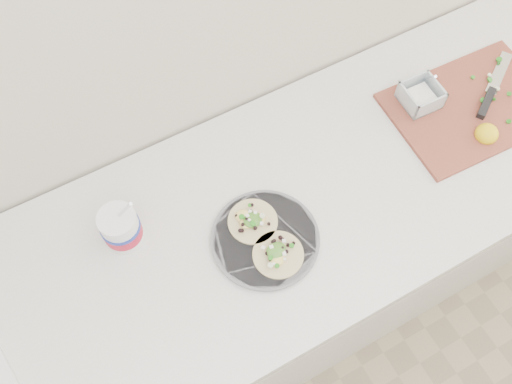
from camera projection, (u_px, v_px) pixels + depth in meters
counter at (218, 295)px, 1.78m from camera, size 2.44×0.66×0.90m
taco_plate at (265, 238)px, 1.37m from camera, size 0.26×0.26×0.04m
tub at (121, 226)px, 1.33m from camera, size 0.10×0.10×0.21m
cutboard at (469, 103)px, 1.56m from camera, size 0.46×0.33×0.07m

